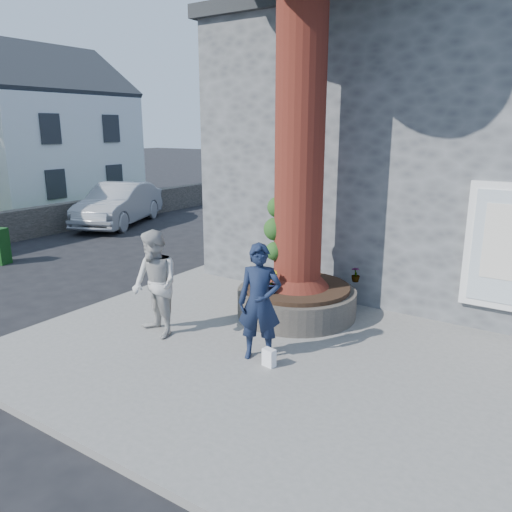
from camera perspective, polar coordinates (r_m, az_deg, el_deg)
The scene contains 14 objects.
ground at distance 8.83m, azimuth -6.50°, elevation -10.26°, with size 120.00×120.00×0.00m, color black.
pavement at distance 8.79m, azimuth 5.42°, elevation -9.92°, with size 9.00×8.00×0.12m, color slate.
yellow_line at distance 11.50m, azimuth -15.02°, elevation -4.66°, with size 0.10×30.00×0.01m, color yellow.
stone_shop at distance 13.57m, azimuth 22.45°, elevation 11.24°, with size 10.30×8.30×6.30m.
planter at distance 9.78m, azimuth 4.64°, elevation -5.08°, with size 2.30×2.30×0.60m.
cottage_far at distance 25.89m, azimuth -24.17°, elevation 13.57°, with size 7.30×7.40×8.75m.
man at distance 7.78m, azimuth 0.42°, elevation -5.31°, with size 0.68×0.45×1.86m, color #121B32.
woman at distance 8.79m, azimuth -11.46°, elevation -3.18°, with size 0.91×0.71×1.88m, color #B1AFAA.
shopping_bag at distance 7.81m, azimuth 1.50°, elevation -11.52°, with size 0.20×0.12×0.28m, color white.
car_silver at distance 19.98m, azimuth -15.39°, elevation 5.73°, with size 1.68×4.83×1.59m, color #95989C.
plant_a at distance 10.75m, azimuth 2.94°, elevation -0.55°, with size 0.18×0.12×0.35m, color gray.
plant_b at distance 9.16m, azimuth 1.85°, elevation -2.99°, with size 0.23×0.22×0.42m, color gray.
plant_c at distance 10.03m, azimuth 11.32°, elevation -2.07°, with size 0.17×0.17×0.30m, color gray.
plant_d at distance 10.07m, azimuth 7.00°, elevation -1.91°, with size 0.25×0.22×0.27m, color gray.
Camera 1 is at (5.22, -6.08, 3.70)m, focal length 35.00 mm.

